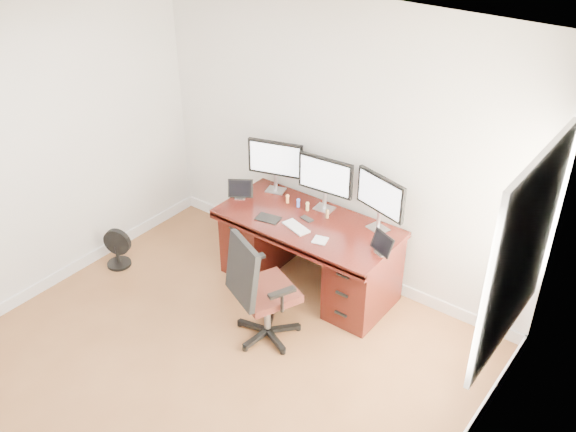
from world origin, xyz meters
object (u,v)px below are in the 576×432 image
Objects in this scene: desk at (309,251)px; office_chair at (262,306)px; keyboard at (296,227)px; monitor_center at (325,177)px; floor_fan at (117,249)px.

desk is 1.63× the size of office_chair.
desk is at bearing 102.78° from keyboard.
monitor_center is at bearing 119.28° from office_chair.
desk is at bearing 6.78° from floor_fan.
office_chair reaches higher than desk.
monitor_center reaches higher than office_chair.
desk is 0.40m from keyboard.
desk is at bearing -94.64° from monitor_center.
floor_fan is (-1.73, -0.90, -0.20)m from desk.
floor_fan is at bearing -151.39° from monitor_center.
floor_fan is 1.94m from keyboard.
keyboard is at bearing -96.57° from monitor_center.
office_chair is at bearing -82.69° from desk.
desk reaches higher than floor_fan.
keyboard is (1.72, 0.71, 0.56)m from floor_fan.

